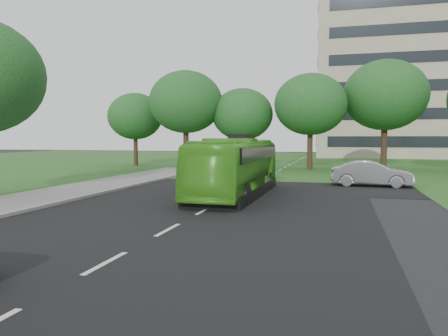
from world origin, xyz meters
name	(u,v)px	position (x,y,z in m)	size (l,w,h in m)	color
ground	(188,219)	(0.00, 0.00, 0.00)	(160.00, 160.00, 0.00)	black
street_surfaces	(271,172)	(-0.38, 22.75, 0.03)	(120.00, 120.00, 0.15)	black
office_building	(448,79)	(21.96, 61.96, 12.50)	(40.10, 20.10, 25.00)	tan
tree_park_a	(186,102)	(-9.62, 26.31, 6.66)	(7.39, 7.39, 9.82)	black
tree_park_b	(243,114)	(-4.04, 27.58, 5.41)	(6.12, 6.12, 8.03)	black
tree_park_c	(310,105)	(2.68, 27.28, 6.26)	(6.94, 6.94, 9.22)	black
tree_park_d	(385,95)	(9.63, 29.86, 7.20)	(8.05, 8.05, 10.64)	black
tree_park_f	(135,116)	(-16.20, 28.30, 5.40)	(5.95, 5.95, 7.95)	black
bus	(236,167)	(0.15, 7.19, 1.53)	(2.57, 11.00, 3.06)	green
sedan	(372,173)	(7.50, 13.70, 0.82)	(1.74, 4.99, 1.64)	#A0A1A5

